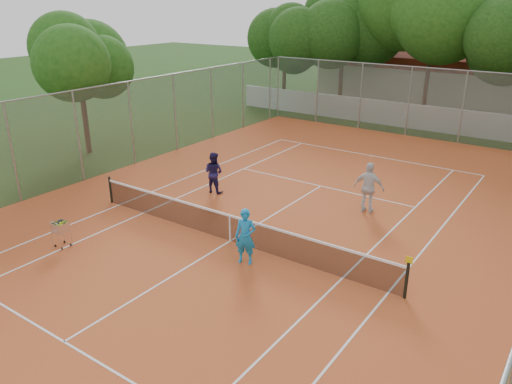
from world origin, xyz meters
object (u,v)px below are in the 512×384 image
Objects in this scene: player_near at (245,237)px; player_far_left at (214,172)px; tennis_net at (230,228)px; player_far_right at (369,188)px; clubhouse at (436,72)px; ball_hopper at (61,234)px.

player_near reaches higher than player_far_left.
tennis_net is 1.58m from player_near.
player_far_left is at bearing 9.64° from player_far_right.
tennis_net is at bearing 131.13° from player_far_left.
player_near is (3.27, -29.87, -1.30)m from clubhouse.
tennis_net is 4.67m from player_far_left.
clubhouse is 9.37× the size of player_near.
player_far_left is (-1.34, -25.76, -1.32)m from clubhouse.
clubhouse is 30.07m from player_near.
clubhouse is 8.44× the size of player_far_right.
clubhouse is at bearing 93.95° from tennis_net.
player_near is at bearing 11.52° from ball_hopper.
ball_hopper is at bearing -93.93° from clubhouse.
clubhouse is 32.55m from ball_hopper.
tennis_net is at bearing -86.05° from clubhouse.
player_far_left is at bearing 68.94° from ball_hopper.
player_near is (1.27, -0.87, 0.39)m from tennis_net.
player_near is at bearing -83.76° from clubhouse.
tennis_net reaches higher than ball_hopper.
player_far_right is at bearing -169.25° from player_far_left.
player_far_right reaches higher than tennis_net.
tennis_net is at bearing 25.57° from ball_hopper.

